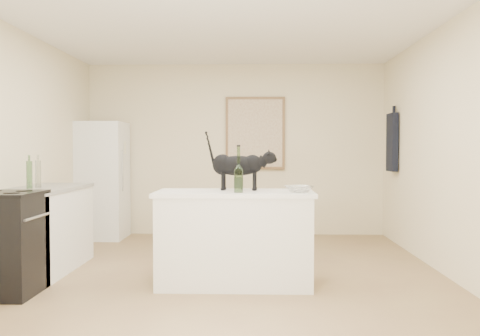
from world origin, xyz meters
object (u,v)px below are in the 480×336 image
Objects in this scene: stove at (3,245)px; glass_bowl at (299,189)px; fridge at (102,180)px; black_cat at (238,168)px; wine_bottle at (239,172)px.

stove is 3.47× the size of glass_bowl.
fridge is 3.20m from black_cat.
fridge is 2.77× the size of black_cat.
black_cat is 0.29m from wine_bottle.
black_cat reaches higher than wine_bottle.
stove is at bearing -174.13° from glass_bowl.
stove is 0.53× the size of fridge.
stove is at bearing -90.00° from fridge.
fridge is at bearing 134.73° from glass_bowl.
black_cat is 1.58× the size of wine_bottle.
fridge reaches higher than black_cat.
wine_bottle is 1.49× the size of glass_bowl.
fridge is at bearing 134.65° from black_cat.
black_cat is at bearing -49.32° from fridge.
wine_bottle is at bearing -177.51° from glass_bowl.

